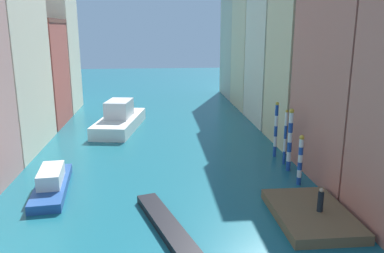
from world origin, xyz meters
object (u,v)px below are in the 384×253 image
at_px(person_on_dock, 321,201).
at_px(gondola_black, 168,227).
at_px(mooring_pole_1, 290,139).
at_px(motorboat_0, 52,183).
at_px(mooring_pole_2, 285,137).
at_px(vaporetto_white, 120,119).
at_px(waterfront_dock, 311,214).
at_px(mooring_pole_3, 276,129).
at_px(mooring_pole_0, 300,159).

relative_size(person_on_dock, gondola_black, 0.17).
height_order(mooring_pole_1, motorboat_0, mooring_pole_1).
distance_m(mooring_pole_2, gondola_black, 14.98).
xyz_separation_m(mooring_pole_2, motorboat_0, (-18.55, -3.96, -1.84)).
bearing_deg(vaporetto_white, mooring_pole_1, -45.47).
relative_size(waterfront_dock, mooring_pole_1, 1.29).
xyz_separation_m(waterfront_dock, mooring_pole_1, (1.41, 8.34, 2.37)).
bearing_deg(vaporetto_white, person_on_dock, -59.54).
xyz_separation_m(mooring_pole_3, vaporetto_white, (-14.96, 11.57, -1.47)).
distance_m(person_on_dock, mooring_pole_0, 5.70).
distance_m(person_on_dock, mooring_pole_1, 8.75).
bearing_deg(motorboat_0, waterfront_dock, -19.35).
height_order(mooring_pole_1, mooring_pole_3, mooring_pole_1).
height_order(vaporetto_white, motorboat_0, vaporetto_white).
bearing_deg(mooring_pole_0, mooring_pole_3, 88.53).
bearing_deg(gondola_black, mooring_pole_3, 50.99).
height_order(mooring_pole_2, vaporetto_white, mooring_pole_2).
xyz_separation_m(mooring_pole_2, mooring_pole_3, (-0.19, 2.09, 0.14)).
distance_m(mooring_pole_2, vaporetto_white, 20.44).
bearing_deg(vaporetto_white, mooring_pole_3, -37.70).
height_order(mooring_pole_0, motorboat_0, mooring_pole_0).
distance_m(mooring_pole_2, motorboat_0, 19.06).
height_order(waterfront_dock, mooring_pole_1, mooring_pole_1).
distance_m(waterfront_dock, mooring_pole_1, 8.78).
xyz_separation_m(mooring_pole_0, motorboat_0, (-18.19, 0.60, -1.37)).
height_order(person_on_dock, mooring_pole_1, mooring_pole_1).
xyz_separation_m(mooring_pole_1, mooring_pole_3, (-0.03, 3.67, -0.08)).
height_order(mooring_pole_0, mooring_pole_1, mooring_pole_1).
height_order(person_on_dock, mooring_pole_0, mooring_pole_0).
distance_m(mooring_pole_1, mooring_pole_2, 1.60).
xyz_separation_m(person_on_dock, mooring_pole_2, (1.14, 10.16, 1.14)).
relative_size(mooring_pole_3, vaporetto_white, 0.44).
xyz_separation_m(mooring_pole_1, gondola_black, (-10.25, -8.95, -2.43)).
distance_m(person_on_dock, vaporetto_white, 27.64).
relative_size(mooring_pole_1, mooring_pole_3, 1.03).
relative_size(mooring_pole_3, motorboat_0, 0.64).
bearing_deg(motorboat_0, person_on_dock, -19.63).
relative_size(mooring_pole_2, gondola_black, 0.55).
bearing_deg(mooring_pole_1, motorboat_0, -172.64).
height_order(vaporetto_white, gondola_black, vaporetto_white).
bearing_deg(mooring_pole_3, motorboat_0, -161.77).
xyz_separation_m(mooring_pole_0, mooring_pole_3, (0.17, 6.65, 0.61)).
relative_size(mooring_pole_2, vaporetto_white, 0.41).
bearing_deg(person_on_dock, mooring_pole_2, 83.58).
bearing_deg(mooring_pole_2, mooring_pole_1, -95.85).
bearing_deg(mooring_pole_2, vaporetto_white, 137.97).
bearing_deg(gondola_black, vaporetto_white, 101.08).
relative_size(mooring_pole_0, mooring_pole_1, 0.74).
relative_size(vaporetto_white, motorboat_0, 1.45).
distance_m(person_on_dock, mooring_pole_3, 12.36).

